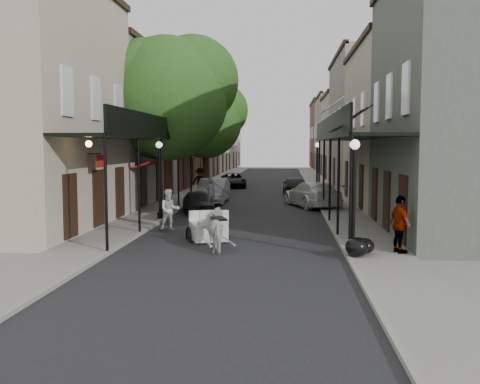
% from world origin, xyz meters
% --- Properties ---
extents(ground, '(140.00, 140.00, 0.00)m').
position_xyz_m(ground, '(0.00, 0.00, 0.00)').
color(ground, gray).
rests_on(ground, ground).
extents(road, '(8.00, 90.00, 0.01)m').
position_xyz_m(road, '(0.00, 20.00, 0.01)').
color(road, black).
rests_on(road, ground).
extents(sidewalk_left, '(2.20, 90.00, 0.12)m').
position_xyz_m(sidewalk_left, '(-5.00, 20.00, 0.06)').
color(sidewalk_left, gray).
rests_on(sidewalk_left, ground).
extents(sidewalk_right, '(2.20, 90.00, 0.12)m').
position_xyz_m(sidewalk_right, '(5.00, 20.00, 0.06)').
color(sidewalk_right, gray).
rests_on(sidewalk_right, ground).
extents(building_row_left, '(5.00, 80.00, 10.50)m').
position_xyz_m(building_row_left, '(-8.60, 30.00, 5.25)').
color(building_row_left, '#B5A790').
rests_on(building_row_left, ground).
extents(building_row_right, '(5.00, 80.00, 10.50)m').
position_xyz_m(building_row_right, '(8.60, 30.00, 5.25)').
color(building_row_right, gray).
rests_on(building_row_right, ground).
extents(gallery_left, '(2.20, 18.05, 4.88)m').
position_xyz_m(gallery_left, '(-4.79, 6.98, 4.05)').
color(gallery_left, black).
rests_on(gallery_left, sidewalk_left).
extents(gallery_right, '(2.20, 18.05, 4.88)m').
position_xyz_m(gallery_right, '(4.79, 6.98, 4.05)').
color(gallery_right, black).
rests_on(gallery_right, sidewalk_right).
extents(tree_near, '(7.31, 6.80, 9.63)m').
position_xyz_m(tree_near, '(-4.20, 10.18, 6.49)').
color(tree_near, '#382619').
rests_on(tree_near, sidewalk_left).
extents(tree_far, '(6.45, 6.00, 8.61)m').
position_xyz_m(tree_far, '(-4.25, 24.18, 5.84)').
color(tree_far, '#382619').
rests_on(tree_far, sidewalk_left).
extents(lamppost_right_near, '(0.32, 0.32, 3.71)m').
position_xyz_m(lamppost_right_near, '(4.10, -2.00, 2.05)').
color(lamppost_right_near, black).
rests_on(lamppost_right_near, sidewalk_right).
extents(lamppost_left, '(0.32, 0.32, 3.71)m').
position_xyz_m(lamppost_left, '(-4.10, 6.00, 2.05)').
color(lamppost_left, black).
rests_on(lamppost_left, sidewalk_left).
extents(lamppost_right_far, '(0.32, 0.32, 3.71)m').
position_xyz_m(lamppost_right_far, '(4.10, 18.00, 2.05)').
color(lamppost_right_far, black).
rests_on(lamppost_right_far, sidewalk_right).
extents(horse, '(1.31, 1.89, 1.46)m').
position_xyz_m(horse, '(-0.37, -1.00, 0.73)').
color(horse, beige).
rests_on(horse, ground).
extents(carriage, '(1.96, 2.43, 2.44)m').
position_xyz_m(carriage, '(-1.11, 1.15, 0.95)').
color(carriage, black).
rests_on(carriage, ground).
extents(pedestrian_walking, '(1.05, 0.95, 1.78)m').
position_xyz_m(pedestrian_walking, '(-3.02, 3.19, 0.89)').
color(pedestrian_walking, beige).
rests_on(pedestrian_walking, ground).
extents(pedestrian_sidewalk_left, '(1.27, 0.78, 1.91)m').
position_xyz_m(pedestrian_sidewalk_left, '(-4.20, 18.80, 1.08)').
color(pedestrian_sidewalk_left, gray).
rests_on(pedestrian_sidewalk_left, sidewalk_left).
extents(pedestrian_sidewalk_right, '(0.81, 1.20, 1.90)m').
position_xyz_m(pedestrian_sidewalk_right, '(5.67, -1.49, 1.07)').
color(pedestrian_sidewalk_right, gray).
rests_on(pedestrian_sidewalk_right, sidewalk_right).
extents(car_left_near, '(2.45, 3.88, 1.23)m').
position_xyz_m(car_left_near, '(-2.72, 9.00, 0.62)').
color(car_left_near, black).
rests_on(car_left_near, ground).
extents(car_left_mid, '(1.68, 4.75, 1.56)m').
position_xyz_m(car_left_mid, '(-2.60, 14.00, 0.78)').
color(car_left_mid, '#A4A4A9').
rests_on(car_left_mid, ground).
extents(car_left_far, '(2.73, 4.79, 1.26)m').
position_xyz_m(car_left_far, '(-2.60, 26.90, 0.63)').
color(car_left_far, black).
rests_on(car_left_far, ground).
extents(car_right_near, '(3.75, 5.68, 1.53)m').
position_xyz_m(car_right_near, '(3.50, 12.47, 0.76)').
color(car_right_near, silver).
rests_on(car_right_near, ground).
extents(car_right_far, '(1.75, 4.19, 1.42)m').
position_xyz_m(car_right_far, '(2.60, 19.84, 0.71)').
color(car_right_far, black).
rests_on(car_right_far, ground).
extents(trash_bags, '(0.99, 1.14, 0.62)m').
position_xyz_m(trash_bags, '(4.32, -2.03, 0.41)').
color(trash_bags, black).
rests_on(trash_bags, sidewalk_right).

